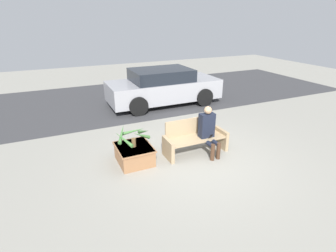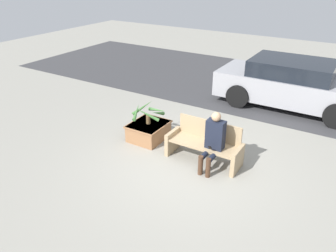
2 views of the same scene
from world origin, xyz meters
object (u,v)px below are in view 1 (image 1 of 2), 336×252
at_px(bench, 195,138).
at_px(person_seated, 208,129).
at_px(planter_box, 134,153).
at_px(parked_car, 163,87).
at_px(potted_plant, 133,135).

relative_size(bench, person_seated, 1.32).
bearing_deg(bench, planter_box, 175.17).
bearing_deg(parked_car, bench, -102.10).
bearing_deg(parked_car, planter_box, -121.97).
xyz_separation_m(bench, planter_box, (-1.61, 0.14, -0.17)).
bearing_deg(person_seated, bench, 144.47).
bearing_deg(bench, parked_car, 77.90).
height_order(person_seated, potted_plant, person_seated).
bearing_deg(bench, person_seated, -35.53).
relative_size(bench, parked_car, 0.38).
bearing_deg(planter_box, bench, -4.83).
relative_size(person_seated, potted_plant, 1.53).
relative_size(potted_plant, parked_car, 0.19).
distance_m(planter_box, potted_plant, 0.49).
xyz_separation_m(planter_box, potted_plant, (-0.00, 0.02, 0.49)).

